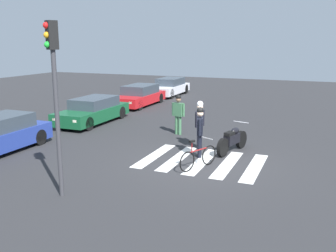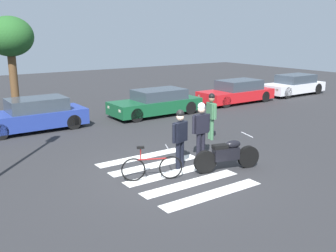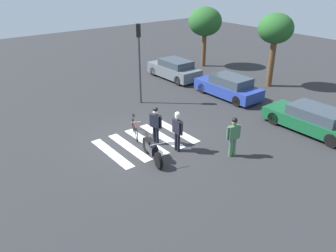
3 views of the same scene
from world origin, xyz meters
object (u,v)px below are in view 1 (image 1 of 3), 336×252
leaning_bicycle (198,157)px  car_red_convertible (139,96)px  car_green_compact (93,111)px  traffic_light_pole (54,83)px  police_motorcycle (232,140)px  officer_on_foot (200,128)px  car_white_van (170,87)px  officer_by_motorcycle (200,121)px  pedestrian_bystander (178,111)px

leaning_bicycle → car_red_convertible: size_ratio=0.35×
car_green_compact → traffic_light_pole: (-8.36, -4.45, 2.42)m
car_green_compact → police_motorcycle: bearing=-108.2°
officer_on_foot → police_motorcycle: bearing=-42.2°
police_motorcycle → traffic_light_pole: traffic_light_pole is taller
police_motorcycle → car_white_van: bearing=30.7°
officer_on_foot → car_red_convertible: bearing=37.1°
leaning_bicycle → officer_on_foot: size_ratio=0.87×
police_motorcycle → leaning_bicycle: 2.34m
officer_on_foot → car_red_convertible: 11.66m
car_red_convertible → car_white_van: size_ratio=1.01×
officer_by_motorcycle → car_green_compact: officer_by_motorcycle is taller
officer_by_motorcycle → car_red_convertible: officer_by_motorcycle is taller
car_green_compact → traffic_light_pole: size_ratio=1.00×
officer_on_foot → pedestrian_bystander: officer_on_foot is taller
pedestrian_bystander → police_motorcycle: bearing=-122.8°
traffic_light_pole → car_red_convertible: bearing=18.4°
pedestrian_bystander → car_red_convertible: pedestrian_bystander is taller
police_motorcycle → pedestrian_bystander: (1.85, 2.86, 0.56)m
car_green_compact → car_red_convertible: bearing=2.3°
police_motorcycle → car_white_van: size_ratio=0.46×
car_red_convertible → traffic_light_pole: (-14.07, -4.67, 2.42)m
pedestrian_bystander → officer_by_motorcycle: bearing=-138.9°
traffic_light_pole → police_motorcycle: bearing=-29.6°
car_green_compact → pedestrian_bystander: bearing=-98.1°
car_red_convertible → officer_on_foot: bearing=-142.9°
leaning_bicycle → car_red_convertible: car_red_convertible is taller
officer_on_foot → car_white_van: officer_on_foot is taller
police_motorcycle → car_green_compact: bearing=71.8°
car_white_van → pedestrian_bystander: bearing=-156.2°
leaning_bicycle → officer_on_foot: (1.22, 0.34, 0.68)m
police_motorcycle → officer_on_foot: bearing=137.8°
car_white_van → traffic_light_pole: 19.85m
officer_on_foot → car_white_van: bearing=25.9°
car_green_compact → car_white_van: 10.79m
officer_on_foot → car_green_compact: (3.58, 6.80, -0.44)m
leaning_bicycle → traffic_light_pole: traffic_light_pole is taller
police_motorcycle → pedestrian_bystander: bearing=57.2°
police_motorcycle → traffic_light_pole: bearing=150.4°
leaning_bicycle → car_white_van: size_ratio=0.35×
officer_on_foot → leaning_bicycle: bearing=-164.3°
traffic_light_pole → leaning_bicycle: bearing=-37.1°
pedestrian_bystander → car_white_van: bearing=23.8°
officer_on_foot → car_white_van: size_ratio=0.40×
police_motorcycle → car_white_van: (13.33, 7.93, 0.16)m
car_green_compact → car_white_van: size_ratio=1.01×
leaning_bicycle → pedestrian_bystander: (4.10, 2.26, 0.66)m
leaning_bicycle → car_green_compact: bearing=56.1°
car_white_van → traffic_light_pole: bearing=-166.4°
police_motorcycle → car_red_convertible: car_red_convertible is taller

